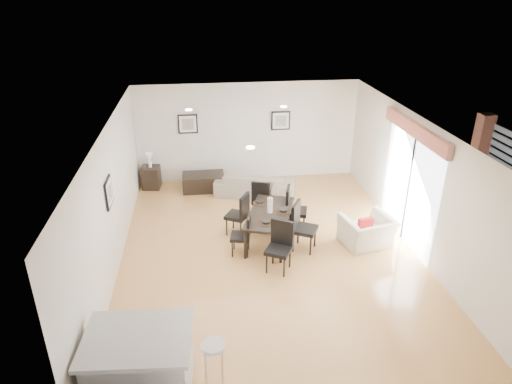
{
  "coord_description": "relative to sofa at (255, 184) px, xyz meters",
  "views": [
    {
      "loc": [
        -1.29,
        -7.88,
        5.1
      ],
      "look_at": [
        -0.23,
        0.4,
        1.22
      ],
      "focal_mm": 32.0,
      "sensor_mm": 36.0,
      "label": 1
    }
  ],
  "objects": [
    {
      "name": "ground",
      "position": [
        -0.05,
        -2.88,
        -0.3
      ],
      "size": [
        8.0,
        8.0,
        0.0
      ],
      "primitive_type": "plane",
      "color": "tan",
      "rests_on": "ground"
    },
    {
      "name": "wall_back",
      "position": [
        -0.05,
        1.12,
        1.05
      ],
      "size": [
        6.0,
        0.04,
        2.7
      ],
      "primitive_type": "cube",
      "color": "silver",
      "rests_on": "ground"
    },
    {
      "name": "wall_front",
      "position": [
        -0.05,
        -6.88,
        1.05
      ],
      "size": [
        6.0,
        0.04,
        2.7
      ],
      "primitive_type": "cube",
      "color": "silver",
      "rests_on": "ground"
    },
    {
      "name": "wall_left",
      "position": [
        -3.05,
        -2.88,
        1.05
      ],
      "size": [
        0.04,
        8.0,
        2.7
      ],
      "primitive_type": "cube",
      "color": "silver",
      "rests_on": "ground"
    },
    {
      "name": "wall_right",
      "position": [
        2.95,
        -2.88,
        1.05
      ],
      "size": [
        0.04,
        8.0,
        2.7
      ],
      "primitive_type": "cube",
      "color": "silver",
      "rests_on": "ground"
    },
    {
      "name": "ceiling",
      "position": [
        -0.05,
        -2.88,
        2.4
      ],
      "size": [
        6.0,
        8.0,
        0.02
      ],
      "primitive_type": "cube",
      "color": "white",
      "rests_on": "wall_back"
    },
    {
      "name": "sofa",
      "position": [
        0.0,
        0.0,
        0.0
      ],
      "size": [
        2.18,
        1.31,
        0.6
      ],
      "primitive_type": "imported",
      "rotation": [
        0.0,
        0.0,
        2.87
      ],
      "color": "gray",
      "rests_on": "ground"
    },
    {
      "name": "armchair",
      "position": [
        2.03,
        -2.81,
        0.03
      ],
      "size": [
        1.17,
        1.07,
        0.65
      ],
      "primitive_type": "imported",
      "rotation": [
        0.0,
        0.0,
        3.36
      ],
      "color": "beige",
      "rests_on": "ground"
    },
    {
      "name": "courtyard_plant_b",
      "position": [
        5.58,
        -1.46,
        0.06
      ],
      "size": [
        0.52,
        0.52,
        0.73
      ],
      "primitive_type": "imported",
      "rotation": [
        0.0,
        0.0,
        -0.34
      ],
      "color": "#375F28",
      "rests_on": "ground"
    },
    {
      "name": "dining_table",
      "position": [
        0.02,
        -2.38,
        0.32
      ],
      "size": [
        1.32,
        1.84,
        0.69
      ],
      "rotation": [
        0.0,
        0.0,
        -0.33
      ],
      "color": "black",
      "rests_on": "ground"
    },
    {
      "name": "dining_chair_wnear",
      "position": [
        -0.57,
        -2.81,
        0.19
      ],
      "size": [
        0.46,
        0.46,
        0.88
      ],
      "rotation": [
        0.0,
        0.0,
        -1.76
      ],
      "color": "black",
      "rests_on": "ground"
    },
    {
      "name": "dining_chair_wfar",
      "position": [
        -0.57,
        -2.01,
        0.24
      ],
      "size": [
        0.59,
        0.59,
        0.97
      ],
      "rotation": [
        0.0,
        0.0,
        -2.09
      ],
      "color": "black",
      "rests_on": "ground"
    },
    {
      "name": "dining_chair_enear",
      "position": [
        0.61,
        -2.76,
        0.28
      ],
      "size": [
        0.63,
        0.63,
        1.04
      ],
      "rotation": [
        0.0,
        0.0,
        1.08
      ],
      "color": "black",
      "rests_on": "ground"
    },
    {
      "name": "dining_chair_efar",
      "position": [
        0.6,
        -1.95,
        0.27
      ],
      "size": [
        0.56,
        0.56,
        1.02
      ],
      "rotation": [
        0.0,
        0.0,
        1.29
      ],
      "color": "black",
      "rests_on": "ground"
    },
    {
      "name": "dining_chair_head",
      "position": [
        0.06,
        -3.42,
        0.26
      ],
      "size": [
        0.61,
        0.61,
        1.0
      ],
      "rotation": [
        0.0,
        0.0,
        -0.51
      ],
      "color": "black",
      "rests_on": "ground"
    },
    {
      "name": "dining_chair_foot",
      "position": [
        -0.01,
        -1.36,
        0.25
      ],
      "size": [
        0.56,
        0.56,
        0.98
      ],
      "rotation": [
        0.0,
        0.0,
        2.81
      ],
      "color": "black",
      "rests_on": "ground"
    },
    {
      "name": "vase",
      "position": [
        0.02,
        -2.38,
        0.7
      ],
      "size": [
        0.76,
        1.24,
        0.7
      ],
      "color": "white",
      "rests_on": "dining_table"
    },
    {
      "name": "coffee_table",
      "position": [
        -1.32,
        0.47,
        -0.08
      ],
      "size": [
        1.1,
        0.67,
        0.44
      ],
      "primitive_type": "cube",
      "rotation": [
        0.0,
        0.0,
        0.01
      ],
      "color": "black",
      "rests_on": "ground"
    },
    {
      "name": "side_table",
      "position": [
        -2.71,
        0.77,
        0.0
      ],
      "size": [
        0.5,
        0.5,
        0.6
      ],
      "primitive_type": "cube",
      "rotation": [
        0.0,
        0.0,
        -0.13
      ],
      "color": "black",
      "rests_on": "ground"
    },
    {
      "name": "table_lamp",
      "position": [
        -2.71,
        0.77,
        0.55
      ],
      "size": [
        0.2,
        0.2,
        0.39
      ],
      "color": "white",
      "rests_on": "side_table"
    },
    {
      "name": "cushion",
      "position": [
        1.93,
        -2.9,
        0.23
      ],
      "size": [
        0.33,
        0.18,
        0.32
      ],
      "primitive_type": "cube",
      "rotation": [
        0.0,
        0.0,
        3.39
      ],
      "color": "maroon",
      "rests_on": "armchair"
    },
    {
      "name": "kitchen_island",
      "position": [
        -2.28,
        -6.11,
        0.19
      ],
      "size": [
        1.46,
        1.16,
        0.97
      ],
      "rotation": [
        0.0,
        0.0,
        -0.07
      ],
      "color": "#B9B9BB",
      "rests_on": "ground"
    },
    {
      "name": "bar_stool",
      "position": [
        -1.32,
        -6.11,
        0.33
      ],
      "size": [
        0.33,
        0.33,
        0.73
      ],
      "color": "white",
      "rests_on": "ground"
    },
    {
      "name": "framed_print_back_left",
      "position": [
        -1.65,
        1.09,
        1.35
      ],
      "size": [
        0.52,
        0.04,
        0.52
      ],
      "color": "black",
      "rests_on": "wall_back"
    },
    {
      "name": "framed_print_back_right",
      "position": [
        0.85,
        1.09,
        1.35
      ],
      "size": [
        0.52,
        0.04,
        0.52
      ],
      "color": "black",
      "rests_on": "wall_back"
    },
    {
      "name": "framed_print_left_wall",
      "position": [
        -3.02,
        -3.08,
        1.35
      ],
      "size": [
        0.04,
        0.52,
        0.52
      ],
      "rotation": [
        0.0,
        0.0,
        1.57
      ],
      "color": "black",
      "rests_on": "wall_left"
    },
    {
      "name": "sliding_door",
      "position": [
        2.9,
        -2.58,
        1.37
      ],
      "size": [
        0.12,
        2.7,
        2.57
      ],
      "color": "white",
      "rests_on": "wall_right"
    }
  ]
}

